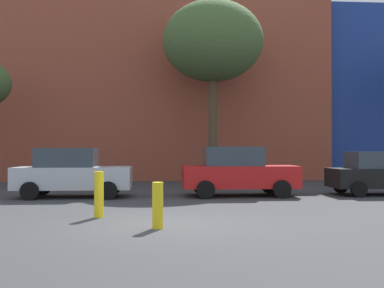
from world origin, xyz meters
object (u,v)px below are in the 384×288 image
parked_car_3 (379,173)px  parked_car_2 (237,171)px  bollard_yellow_0 (158,205)px  bollard_yellow_1 (99,194)px  bare_tree_2 (213,42)px  parked_car_1 (72,173)px

parked_car_3 → parked_car_2: bearing=-180.0°
parked_car_2 → bollard_yellow_0: parked_car_2 is taller
parked_car_2 → parked_car_3: bearing=0.0°
bollard_yellow_0 → bollard_yellow_1: 2.33m
bare_tree_2 → bollard_yellow_1: bare_tree_2 is taller
parked_car_2 → bare_tree_2: bearing=92.1°
parked_car_3 → bollard_yellow_1: (-10.01, -5.25, -0.24)m
bollard_yellow_1 → parked_car_2: bearing=49.4°
parked_car_1 → bare_tree_2: size_ratio=0.45×
parked_car_2 → bare_tree_2: (-0.22, 5.85, 6.24)m
parked_car_2 → bollard_yellow_1: 6.93m
bollard_yellow_0 → parked_car_3: bearing=39.6°
bare_tree_2 → parked_car_3: bearing=-45.6°
bare_tree_2 → bollard_yellow_1: size_ratio=7.84×
parked_car_1 → parked_car_3: parked_car_1 is taller
parked_car_1 → bollard_yellow_0: parked_car_1 is taller
parked_car_2 → parked_car_3: parked_car_2 is taller
parked_car_3 → bollard_yellow_1: bearing=-152.3°
parked_car_2 → parked_car_3: (5.51, 0.00, -0.09)m
parked_car_3 → bollard_yellow_0: parked_car_3 is taller
bollard_yellow_1 → bare_tree_2: bearing=68.9°
parked_car_2 → bare_tree_2: size_ratio=0.46×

